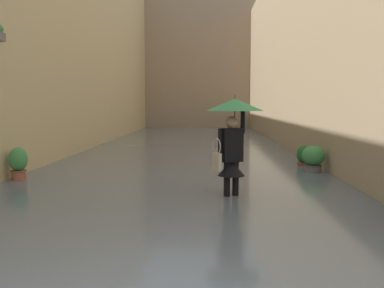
{
  "coord_description": "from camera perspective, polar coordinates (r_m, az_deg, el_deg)",
  "views": [
    {
      "loc": [
        -0.75,
        2.31,
        1.88
      ],
      "look_at": [
        -0.47,
        -5.04,
        1.18
      ],
      "focal_mm": 39.62,
      "sensor_mm": 36.0,
      "label": 1
    }
  ],
  "objects": [
    {
      "name": "building_facade_left",
      "position": [
        16.88,
        15.83,
        13.02
      ],
      "size": [
        2.04,
        31.94,
        8.32
      ],
      "color": "tan",
      "rests_on": "ground_plane"
    },
    {
      "name": "flood_water",
      "position": [
        16.39,
        -0.49,
        -0.8
      ],
      "size": [
        8.26,
        33.94,
        0.18
      ],
      "primitive_type": "cube",
      "color": "slate",
      "rests_on": "ground_plane"
    },
    {
      "name": "potted_plant_far_left",
      "position": [
        10.99,
        16.0,
        -2.08
      ],
      "size": [
        0.57,
        0.57,
        0.84
      ],
      "color": "#66605B",
      "rests_on": "ground_plane"
    },
    {
      "name": "potted_plant_mid_left",
      "position": [
        12.04,
        14.72,
        -1.85
      ],
      "size": [
        0.35,
        0.35,
        0.74
      ],
      "color": "#9E563D",
      "rests_on": "ground_plane"
    },
    {
      "name": "building_facade_right",
      "position": [
        17.44,
        -16.51,
        15.95
      ],
      "size": [
        2.04,
        31.94,
        10.24
      ],
      "color": "tan",
      "rests_on": "ground_plane"
    },
    {
      "name": "ground_plane",
      "position": [
        16.4,
        -0.49,
        -1.11
      ],
      "size": [
        69.86,
        69.86,
        0.0
      ],
      "primitive_type": "plane",
      "color": "#605B56"
    },
    {
      "name": "person_wading",
      "position": [
        7.76,
        5.56,
        2.23
      ],
      "size": [
        1.05,
        1.05,
        2.04
      ],
      "color": "black",
      "rests_on": "ground_plane"
    },
    {
      "name": "potted_plant_mid_right",
      "position": [
        10.2,
        -22.33,
        -2.69
      ],
      "size": [
        0.41,
        0.41,
        0.91
      ],
      "color": "#9E563D",
      "rests_on": "ground_plane"
    },
    {
      "name": "building_facade_far",
      "position": [
        31.28,
        0.78,
        10.45
      ],
      "size": [
        11.06,
        1.8,
        9.19
      ],
      "primitive_type": "cube",
      "color": "gray",
      "rests_on": "ground_plane"
    }
  ]
}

